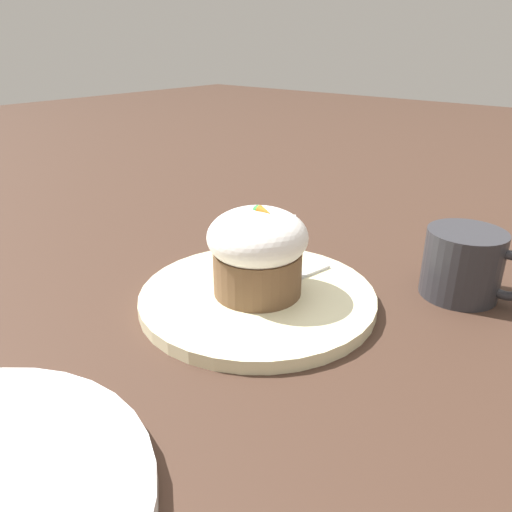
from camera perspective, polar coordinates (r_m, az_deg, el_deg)
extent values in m
plane|color=#3D281E|center=(0.57, 0.17, -5.39)|extent=(4.00, 4.00, 0.00)
cylinder|color=beige|center=(0.57, 0.17, -4.74)|extent=(0.27, 0.27, 0.01)
cylinder|color=brown|center=(0.55, 0.00, -1.87)|extent=(0.10, 0.10, 0.05)
ellipsoid|color=white|center=(0.54, 0.00, 2.17)|extent=(0.11, 0.11, 0.06)
cone|color=orange|center=(0.52, 0.92, 5.01)|extent=(0.02, 0.01, 0.01)
sphere|color=green|center=(0.53, 0.21, 5.20)|extent=(0.01, 0.01, 0.01)
cube|color=silver|center=(0.60, 5.22, -2.24)|extent=(0.03, 0.09, 0.00)
ellipsoid|color=silver|center=(0.56, 0.89, -3.83)|extent=(0.04, 0.05, 0.01)
cylinder|color=#2D2D33|center=(0.62, 22.51, -0.80)|extent=(0.09, 0.09, 0.08)
torus|color=#2D2D33|center=(0.61, 26.82, -2.01)|extent=(0.06, 0.01, 0.06)
cube|color=white|center=(0.81, 0.57, 3.84)|extent=(0.14, 0.14, 0.00)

